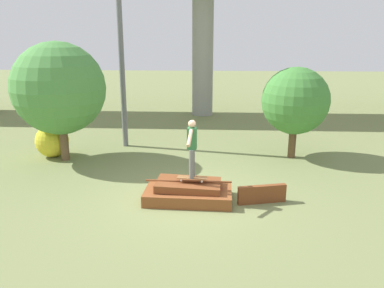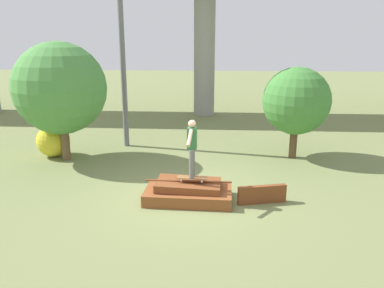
% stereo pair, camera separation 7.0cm
% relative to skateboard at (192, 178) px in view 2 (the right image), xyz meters
% --- Properties ---
extents(ground_plane, '(80.00, 80.00, 0.00)m').
position_rel_skateboard_xyz_m(ground_plane, '(-0.09, 0.02, -0.62)').
color(ground_plane, olive).
extents(scrap_pile, '(2.24, 1.27, 0.54)m').
position_rel_skateboard_xyz_m(scrap_pile, '(-0.09, 0.03, -0.40)').
color(scrap_pile, brown).
rests_on(scrap_pile, ground_plane).
extents(scrap_plank_loose, '(1.24, 0.42, 0.47)m').
position_rel_skateboard_xyz_m(scrap_plank_loose, '(1.77, -0.04, -0.38)').
color(scrap_plank_loose, brown).
rests_on(scrap_plank_loose, ground_plane).
extents(skateboard, '(0.77, 0.29, 0.09)m').
position_rel_skateboard_xyz_m(skateboard, '(0.00, 0.00, 0.00)').
color(skateboard, brown).
rests_on(skateboard, scrap_pile).
extents(skater, '(0.24, 1.16, 1.48)m').
position_rel_skateboard_xyz_m(skater, '(-0.00, -0.00, 0.86)').
color(skater, slate).
rests_on(skater, skateboard).
extents(utility_pole, '(1.30, 0.20, 8.62)m').
position_rel_skateboard_xyz_m(utility_pole, '(-2.86, 4.93, 3.82)').
color(utility_pole, slate).
rests_on(utility_pole, ground_plane).
extents(tree_behind_left, '(3.01, 3.01, 3.95)m').
position_rel_skateboard_xyz_m(tree_behind_left, '(-4.52, 3.08, 1.82)').
color(tree_behind_left, brown).
rests_on(tree_behind_left, ground_plane).
extents(tree_behind_right, '(2.27, 2.27, 3.12)m').
position_rel_skateboard_xyz_m(tree_behind_right, '(3.26, 3.84, 1.36)').
color(tree_behind_right, brown).
rests_on(tree_behind_right, ground_plane).
extents(bush_yellow_flowering, '(1.14, 1.14, 1.14)m').
position_rel_skateboard_xyz_m(bush_yellow_flowering, '(-5.09, 3.41, -0.05)').
color(bush_yellow_flowering, gold).
rests_on(bush_yellow_flowering, ground_plane).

